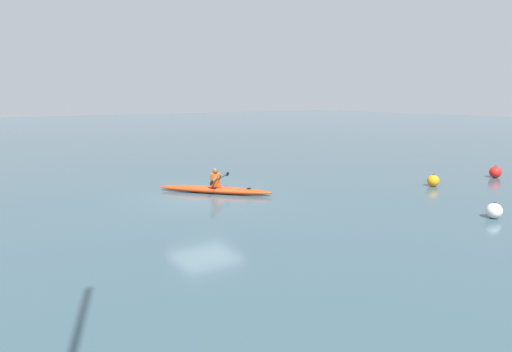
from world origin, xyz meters
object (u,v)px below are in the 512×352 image
at_px(kayaker, 216,179).
at_px(mooring_buoy_white_far, 433,181).
at_px(kayak, 215,190).
at_px(mooring_buoy_orange_mid, 495,172).
at_px(mooring_buoy_channel_marker, 494,211).

bearing_deg(kayaker, mooring_buoy_white_far, 154.21).
relative_size(kayak, mooring_buoy_orange_mid, 6.68).
xyz_separation_m(kayaker, mooring_buoy_white_far, (-8.43, 4.08, -0.34)).
distance_m(kayak, mooring_buoy_orange_mid, 13.54).
distance_m(kayaker, mooring_buoy_white_far, 9.37).
xyz_separation_m(kayaker, mooring_buoy_channel_marker, (-5.56, 8.18, -0.34)).
relative_size(mooring_buoy_channel_marker, mooring_buoy_white_far, 0.98).
bearing_deg(kayak, mooring_buoy_orange_mid, 160.29).
height_order(mooring_buoy_orange_mid, mooring_buoy_channel_marker, mooring_buoy_orange_mid).
bearing_deg(mooring_buoy_channel_marker, mooring_buoy_white_far, -125.01).
xyz_separation_m(mooring_buoy_channel_marker, mooring_buoy_white_far, (-2.88, -4.11, 0.01)).
distance_m(kayak, mooring_buoy_white_far, 9.42).
xyz_separation_m(mooring_buoy_orange_mid, mooring_buoy_channel_marker, (7.15, 3.66, -0.03)).
height_order(mooring_buoy_channel_marker, mooring_buoy_white_far, mooring_buoy_white_far).
xyz_separation_m(kayaker, mooring_buoy_orange_mid, (-12.71, 4.52, -0.31)).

